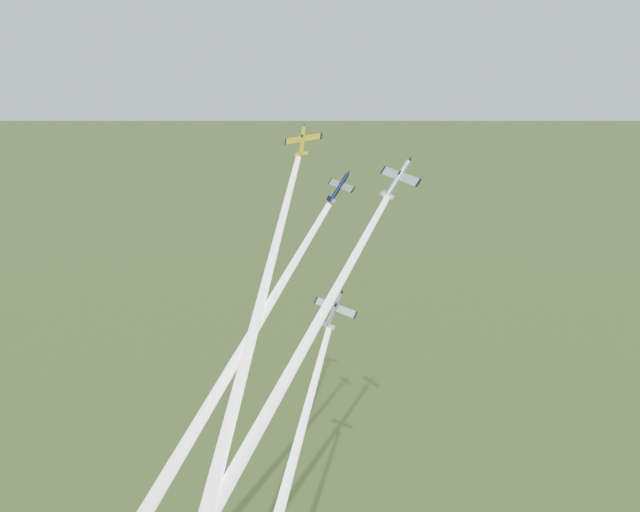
{
  "coord_description": "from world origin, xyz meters",
  "views": [
    {
      "loc": [
        76.86,
        -104.84,
        130.21
      ],
      "look_at": [
        0.0,
        -6.0,
        92.0
      ],
      "focal_mm": 45.0,
      "sensor_mm": 36.0,
      "label": 1
    }
  ],
  "objects_px": {
    "plane_yellow": "(303,141)",
    "plane_silver_right": "(398,179)",
    "plane_navy": "(339,187)",
    "plane_silver_low": "(334,310)"
  },
  "relations": [
    {
      "from": "plane_silver_right",
      "to": "plane_navy",
      "type": "bearing_deg",
      "value": -150.49
    },
    {
      "from": "plane_navy",
      "to": "plane_silver_low",
      "type": "bearing_deg",
      "value": -41.08
    },
    {
      "from": "plane_yellow",
      "to": "plane_silver_right",
      "type": "relative_size",
      "value": 0.82
    },
    {
      "from": "plane_navy",
      "to": "plane_silver_right",
      "type": "distance_m",
      "value": 10.32
    },
    {
      "from": "plane_silver_right",
      "to": "plane_silver_low",
      "type": "relative_size",
      "value": 1.14
    },
    {
      "from": "plane_silver_low",
      "to": "plane_yellow",
      "type": "bearing_deg",
      "value": 134.01
    },
    {
      "from": "plane_silver_right",
      "to": "plane_silver_low",
      "type": "xyz_separation_m",
      "value": [
        -6.39,
        -8.25,
        -21.41
      ]
    },
    {
      "from": "plane_yellow",
      "to": "plane_silver_right",
      "type": "height_order",
      "value": "plane_yellow"
    },
    {
      "from": "plane_yellow",
      "to": "plane_navy",
      "type": "height_order",
      "value": "plane_yellow"
    },
    {
      "from": "plane_yellow",
      "to": "plane_silver_low",
      "type": "bearing_deg",
      "value": -49.99
    }
  ]
}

